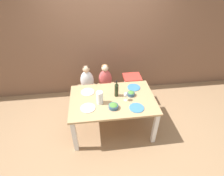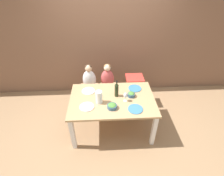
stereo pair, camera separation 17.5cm
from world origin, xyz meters
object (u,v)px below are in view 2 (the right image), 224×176
Objects in this scene: wine_bottle at (117,90)px; salad_bowl_large at (112,106)px; paper_towel_roll at (99,97)px; dinner_plate_front_left at (87,107)px; dinner_plate_front_right at (135,109)px; dinner_plate_back_right at (135,88)px; chair_right_highchair at (134,83)px; chair_far_center at (108,90)px; wine_glass_near at (125,95)px; dinner_plate_back_left at (88,91)px; salad_bowl_small at (131,94)px; person_child_center at (107,77)px; person_child_left at (89,78)px; chair_far_left at (90,91)px.

salad_bowl_large is at bearing -107.00° from wine_bottle.
paper_towel_roll reaches higher than salad_bowl_large.
dinner_plate_front_right is (0.80, -0.10, 0.00)m from dinner_plate_front_left.
chair_right_highchair is at bearing 80.71° from dinner_plate_back_right.
wine_glass_near reaches higher than chair_far_center.
dinner_plate_front_left is 1.00× the size of dinner_plate_back_left.
dinner_plate_front_right is (-0.08, -0.57, 0.00)m from dinner_plate_back_right.
dinner_plate_front_left is at bearing -112.24° from chair_far_center.
salad_bowl_small is at bearing 39.14° from salad_bowl_large.
wine_glass_near is 0.70× the size of dinner_plate_back_right.
person_child_center reaches higher than dinner_plate_back_right.
dinner_plate_front_left is 1.00m from dinner_plate_back_right.
person_child_left reaches higher than chair_right_highchair.
paper_towel_roll is at bearing -151.97° from wine_bottle.
person_child_center is 2.30× the size of dinner_plate_back_right.
dinner_plate_back_right is at bearing -40.91° from person_child_center.
person_child_center is 0.84m from wine_glass_near.
chair_far_left is 0.51m from person_child_center.
wine_glass_near is (0.14, -0.15, -0.01)m from wine_bottle.
chair_far_center is at bearing 121.23° from salad_bowl_small.
person_child_center is 2.30× the size of dinner_plate_back_left.
wine_glass_near is 0.30m from salad_bowl_large.
person_child_center is 0.67m from wine_bottle.
wine_glass_near is at bearing -25.75° from dinner_plate_back_left.
salad_bowl_small is at bearing -58.77° from chair_far_center.
chair_far_center is at bearing 112.84° from dinner_plate_front_right.
chair_far_center is at bearing 67.76° from dinner_plate_front_left.
chair_far_center is 1.15m from dinner_plate_front_right.
salad_bowl_small reaches higher than dinner_plate_back_left.
chair_far_center is 0.51m from person_child_left.
wine_glass_near is (-0.30, -0.79, 0.29)m from chair_right_highchair.
person_child_left reaches higher than dinner_plate_front_left.
dinner_plate_front_right is at bearing -33.93° from dinner_plate_back_left.
chair_right_highchair is 2.87× the size of dinner_plate_front_right.
wine_bottle reaches higher than salad_bowl_small.
chair_right_highchair is at bearing 81.27° from dinner_plate_front_right.
person_child_left reaches higher than salad_bowl_large.
dinner_plate_front_right is at bearing -67.16° from chair_far_center.
paper_towel_roll is 0.27m from salad_bowl_large.
salad_bowl_small is (0.78, -0.66, 0.04)m from person_child_left.
salad_bowl_large is at bearing -66.12° from chair_far_left.
dinner_plate_back_right is (-0.07, -0.44, 0.18)m from chair_right_highchair.
dinner_plate_front_right is at bearing -67.17° from person_child_center.
person_child_center reaches higher than salad_bowl_large.
person_child_left reaches higher than dinner_plate_back_left.
wine_glass_near is 0.43m from dinner_plate_back_right.
person_child_center is 3.50× the size of salad_bowl_large.
chair_far_center is 0.81× the size of person_child_left.
paper_towel_roll reaches higher than dinner_plate_front_left.
salad_bowl_large is at bearing -131.80° from dinner_plate_back_right.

